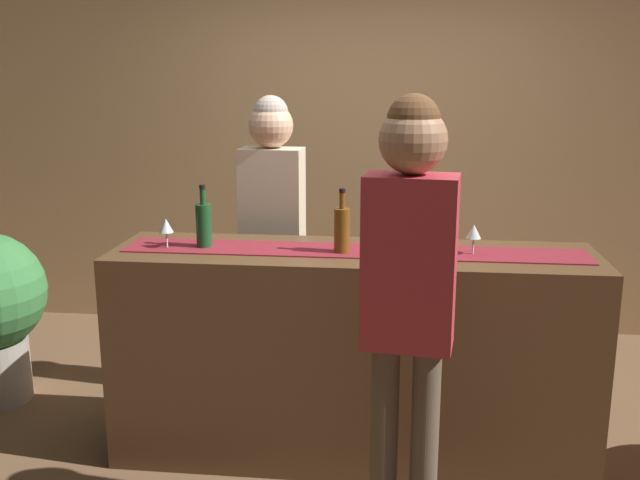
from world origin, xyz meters
The scene contains 10 objects.
ground_plane centered at (0.00, 0.00, 0.00)m, with size 10.00×10.00×0.00m, color brown.
back_wall centered at (0.00, 1.90, 1.45)m, with size 6.00×0.12×2.90m, color tan.
bar_counter centered at (0.00, 0.00, 0.52)m, with size 2.27×0.60×1.03m, color #543821.
counter_runner_cloth centered at (0.00, 0.00, 1.03)m, with size 2.16×0.28×0.01m, color maroon.
wine_bottle_green centered at (-0.71, -0.01, 1.14)m, with size 0.07×0.07×0.30m.
wine_bottle_amber centered at (-0.05, -0.04, 1.14)m, with size 0.07×0.07×0.30m.
wine_glass_near_customer centered at (-0.88, -0.04, 1.14)m, with size 0.07×0.07×0.14m.
wine_glass_mid_counter centered at (0.55, -0.01, 1.14)m, with size 0.07×0.07×0.14m.
bartender centered at (-0.48, 0.58, 1.07)m, with size 0.35×0.24×1.73m.
customer_sipping centered at (0.25, -0.66, 1.11)m, with size 0.36×0.25×1.78m.
Camera 1 is at (0.21, -3.26, 1.86)m, focal length 40.42 mm.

